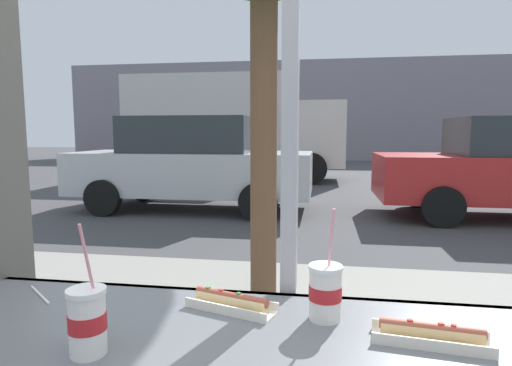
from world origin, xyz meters
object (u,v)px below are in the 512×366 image
object	(u,v)px
soda_cup_left	(87,320)
hotdog_tray_far	(231,302)
box_truck	(231,125)
hotdog_tray_near	(431,334)
parked_car_silver	(192,163)
soda_cup_right	(325,291)

from	to	relation	value
soda_cup_left	hotdog_tray_far	world-z (taller)	soda_cup_left
soda_cup_left	box_truck	xyz separation A→B (m)	(-2.31, 12.09, 0.67)
hotdog_tray_near	parked_car_silver	bearing A→B (deg)	112.01
parked_car_silver	hotdog_tray_far	bearing A→B (deg)	-71.63
box_truck	soda_cup_right	bearing A→B (deg)	-76.48
soda_cup_left	soda_cup_right	distance (m)	0.60
hotdog_tray_near	box_truck	distance (m)	12.34
hotdog_tray_near	soda_cup_right	bearing A→B (deg)	159.30
soda_cup_left	hotdog_tray_far	bearing A→B (deg)	47.04
soda_cup_left	soda_cup_right	xyz separation A→B (m)	(0.54, 0.27, -0.00)
soda_cup_right	hotdog_tray_far	world-z (taller)	soda_cup_right
hotdog_tray_near	parked_car_silver	world-z (taller)	parked_car_silver
soda_cup_left	box_truck	bearing A→B (deg)	100.80
box_truck	soda_cup_left	bearing A→B (deg)	-79.20
hotdog_tray_far	box_truck	size ratio (longest dim) A/B	0.04
box_truck	parked_car_silver	bearing A→B (deg)	-85.48
hotdog_tray_far	parked_car_silver	bearing A→B (deg)	108.37
hotdog_tray_near	box_truck	world-z (taller)	box_truck
hotdog_tray_far	parked_car_silver	xyz separation A→B (m)	(-2.16, 6.50, -0.08)
hotdog_tray_far	box_truck	world-z (taller)	box_truck
soda_cup_right	parked_car_silver	xyz separation A→B (m)	(-2.43, 6.53, -0.14)
soda_cup_right	hotdog_tray_far	distance (m)	0.27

